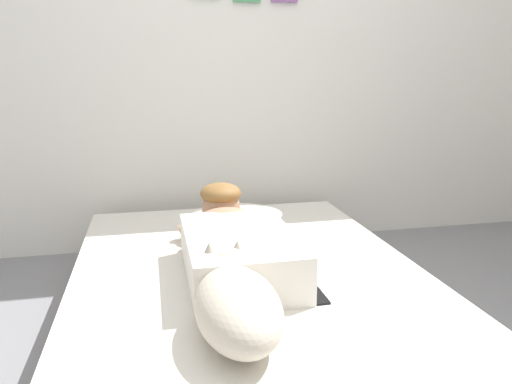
# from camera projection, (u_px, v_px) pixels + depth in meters

# --- Properties ---
(ground_plane) EXTENTS (12.75, 12.75, 0.00)m
(ground_plane) POSITION_uv_depth(u_px,v_px,m) (332.00, 383.00, 1.71)
(ground_plane) COLOR gray
(back_wall) EXTENTS (4.37, 0.12, 2.50)m
(back_wall) POSITION_uv_depth(u_px,v_px,m) (243.00, 41.00, 2.92)
(back_wall) COLOR silver
(back_wall) RESTS_ON ground
(bed) EXTENTS (1.46, 2.00, 0.27)m
(bed) POSITION_uv_depth(u_px,v_px,m) (248.00, 299.00, 2.05)
(bed) COLOR gray
(bed) RESTS_ON ground
(pillow) EXTENTS (0.52, 0.32, 0.11)m
(pillow) POSITION_uv_depth(u_px,v_px,m) (234.00, 216.00, 2.56)
(pillow) COLOR white
(pillow) RESTS_ON bed
(person_lying) EXTENTS (0.43, 0.92, 0.27)m
(person_lying) POSITION_uv_depth(u_px,v_px,m) (234.00, 240.00, 2.05)
(person_lying) COLOR silver
(person_lying) RESTS_ON bed
(dog) EXTENTS (0.26, 0.57, 0.21)m
(dog) POSITION_uv_depth(u_px,v_px,m) (236.00, 302.00, 1.49)
(dog) COLOR beige
(dog) RESTS_ON bed
(coffee_cup) EXTENTS (0.12, 0.09, 0.07)m
(coffee_cup) POSITION_uv_depth(u_px,v_px,m) (266.00, 227.00, 2.43)
(coffee_cup) COLOR teal
(coffee_cup) RESTS_ON bed
(cell_phone) EXTENTS (0.07, 0.14, 0.01)m
(cell_phone) POSITION_uv_depth(u_px,v_px,m) (315.00, 296.00, 1.76)
(cell_phone) COLOR black
(cell_phone) RESTS_ON bed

